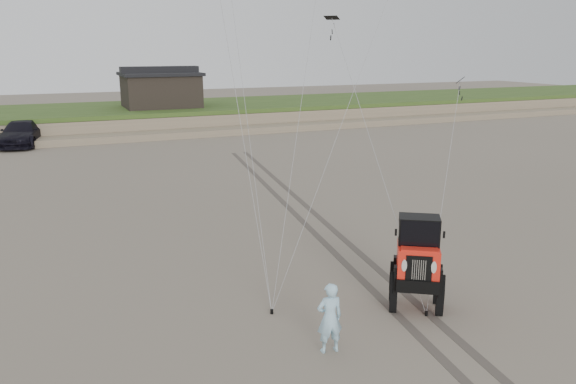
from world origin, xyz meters
name	(u,v)px	position (x,y,z in m)	size (l,w,h in m)	color
ground	(376,313)	(0.00, 0.00, 0.00)	(160.00, 160.00, 0.00)	#6B6054
dune_ridge	(137,118)	(0.00, 37.50, 0.82)	(160.00, 14.25, 1.73)	#7A6B54
cabin	(161,89)	(2.00, 37.00, 3.24)	(6.40, 5.40, 3.35)	black
truck_c	(22,133)	(-8.77, 31.60, 0.85)	(2.37, 5.84, 1.69)	black
jeep	(417,273)	(1.06, -0.18, 0.98)	(2.26, 5.24, 1.95)	#FD2718
man	(330,318)	(-1.97, -1.17, 0.81)	(0.59, 0.39, 1.63)	#91C4E1
stake_main	(272,312)	(-2.46, 1.03, 0.06)	(0.08, 0.08, 0.12)	black
stake_aux	(426,314)	(1.08, -0.64, 0.06)	(0.08, 0.08, 0.12)	black
tire_tracks	(310,219)	(2.00, 8.00, 0.00)	(5.22, 29.74, 0.01)	#4C443D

